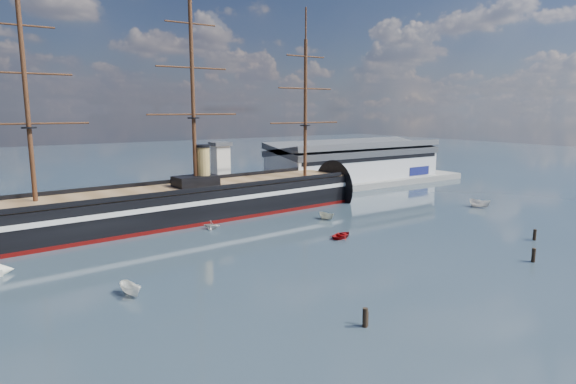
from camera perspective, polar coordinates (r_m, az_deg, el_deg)
ground at (r=104.80m, az=-1.33°, el=-4.45°), size 600.00×600.00×0.00m
quay at (r=140.12m, az=-5.85°, el=-0.87°), size 180.00×18.00×2.00m
warehouse at (r=169.72m, az=7.90°, el=3.67°), size 63.00×21.00×11.60m
quay_tower at (r=132.85m, az=-7.97°, el=2.76°), size 5.00×5.00×15.00m
warship at (r=115.31m, az=-12.51°, el=-1.31°), size 113.41×22.44×53.94m
motorboat_a at (r=72.13m, az=-18.09°, el=-11.63°), size 6.06×3.01×2.32m
motorboat_b at (r=98.73m, az=6.43°, el=-5.40°), size 2.31×3.60×1.56m
motorboat_c at (r=114.36m, az=4.60°, el=-3.27°), size 5.43×2.54×2.09m
motorboat_d at (r=106.17m, az=-9.00°, el=-4.38°), size 6.00×5.99×2.17m
motorboat_f at (r=137.60m, az=21.75°, el=-1.72°), size 7.08×3.19×2.74m
piling_near_left at (r=60.53m, az=9.10°, el=-15.50°), size 0.64×0.64×3.07m
piling_near_right at (r=92.90m, az=27.03°, el=-7.41°), size 0.64×0.64×3.14m
piling_far_right at (r=108.06m, az=27.15°, el=-5.11°), size 0.64×0.64×2.94m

